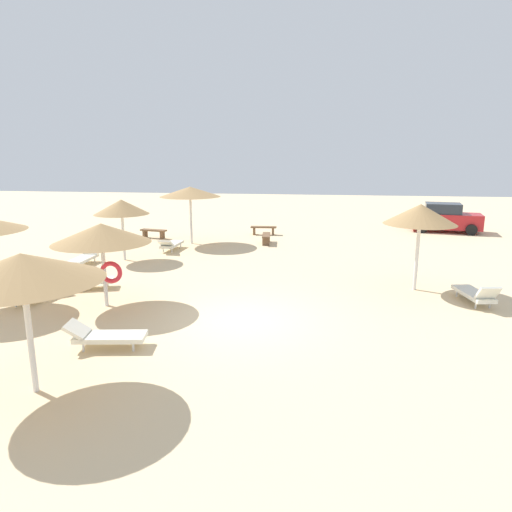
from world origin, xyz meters
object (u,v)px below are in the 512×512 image
object	(u,v)px
lounger_1	(84,280)
lounger_3	(84,257)
parasol_3	(121,207)
parasol_2	(420,214)
parasol_0	(190,192)
lounger_0	(171,244)
bench_2	(264,229)
lounger_5	(38,291)
bench_0	(266,237)
lounger_4	(105,336)
bench_1	(154,232)
parasol_4	(22,268)
lounger_2	(476,294)
parked_car	(445,218)
parasol_1	(101,234)

from	to	relation	value
lounger_1	lounger_3	bearing A→B (deg)	118.05
lounger_1	parasol_3	bearing A→B (deg)	95.69
parasol_3	parasol_2	bearing A→B (deg)	-13.86
parasol_0	lounger_0	xyz separation A→B (m)	(-0.52, -1.84, -2.40)
lounger_1	bench_2	bearing A→B (deg)	66.70
lounger_5	bench_0	xyz separation A→B (m)	(6.28, 10.34, 0.03)
parasol_3	lounger_3	bearing A→B (deg)	-141.49
lounger_4	bench_2	world-z (taller)	lounger_4
bench_1	parasol_3	bearing A→B (deg)	-83.78
parasol_0	parasol_3	world-z (taller)	parasol_0
parasol_4	lounger_1	world-z (taller)	parasol_4
parasol_2	lounger_2	bearing A→B (deg)	-39.16
lounger_0	bench_0	xyz separation A→B (m)	(4.43, 2.36, 0.03)
parasol_0	lounger_4	size ratio (longest dim) A/B	1.59
parasol_2	parked_car	world-z (taller)	parasol_2
parasol_3	bench_0	size ratio (longest dim) A/B	1.77
parasol_0	bench_0	xyz separation A→B (m)	(3.90, 0.52, -2.36)
lounger_3	bench_0	world-z (taller)	lounger_3
parasol_2	lounger_4	xyz separation A→B (m)	(-8.52, -6.03, -2.33)
parasol_1	lounger_0	xyz separation A→B (m)	(-0.58, 8.18, -1.97)
bench_0	lounger_1	bearing A→B (deg)	-121.17
parasol_0	lounger_1	world-z (taller)	parasol_0
lounger_1	bench_1	world-z (taller)	lounger_1
parasol_4	lounger_1	bearing A→B (deg)	110.55
parasol_2	lounger_4	size ratio (longest dim) A/B	1.52
parasol_1	parked_car	distance (m)	21.13
lounger_0	parked_car	size ratio (longest dim) A/B	0.46
bench_0	bench_2	world-z (taller)	same
lounger_3	lounger_0	bearing A→B (deg)	49.75
parasol_3	parasol_4	bearing A→B (deg)	-75.09
parasol_0	lounger_4	world-z (taller)	parasol_0
lounger_0	bench_0	distance (m)	5.02
lounger_3	parked_car	world-z (taller)	parked_car
parasol_3	lounger_1	size ratio (longest dim) A/B	1.38
parasol_4	lounger_3	size ratio (longest dim) A/B	1.63
parasol_3	parasol_4	world-z (taller)	parasol_4
bench_1	bench_2	xyz separation A→B (m)	(5.98, 1.92, 0.00)
lounger_2	parked_car	size ratio (longest dim) A/B	0.46
parasol_2	parasol_3	world-z (taller)	parasol_2
lounger_3	bench_1	world-z (taller)	lounger_3
parasol_4	bench_1	distance (m)	16.88
parked_car	lounger_0	bearing A→B (deg)	-153.07
parasol_0	parked_car	bearing A→B (deg)	21.64
lounger_2	lounger_5	distance (m)	14.03
lounger_4	bench_2	distance (m)	16.24
bench_2	parked_car	size ratio (longest dim) A/B	0.36
parasol_3	bench_1	size ratio (longest dim) A/B	1.74
parasol_3	lounger_3	world-z (taller)	parasol_3
lounger_4	parasol_4	bearing A→B (deg)	-101.42
parasol_1	bench_1	bearing A→B (deg)	102.96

